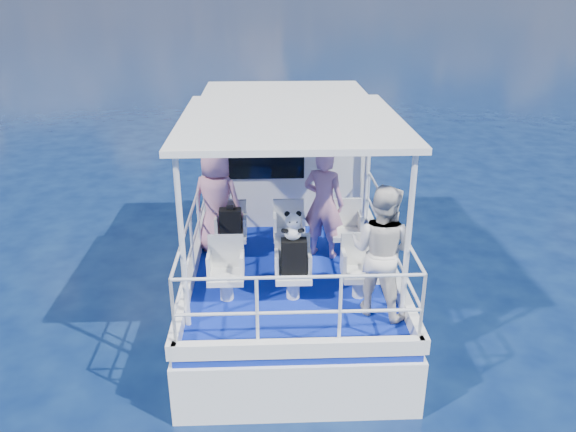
# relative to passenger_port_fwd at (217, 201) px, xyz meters

# --- Properties ---
(ground) EXTENTS (2000.00, 2000.00, 0.00)m
(ground) POSITION_rel_passenger_port_fwd_xyz_m (1.11, -0.40, -1.75)
(ground) COLOR #08153A
(ground) RESTS_ON ground
(hull) EXTENTS (3.00, 7.00, 1.60)m
(hull) POSITION_rel_passenger_port_fwd_xyz_m (1.11, 0.60, -1.75)
(hull) COLOR white
(hull) RESTS_ON ground
(deck) EXTENTS (2.90, 6.90, 0.10)m
(deck) POSITION_rel_passenger_port_fwd_xyz_m (1.11, 0.60, -0.90)
(deck) COLOR navy
(deck) RESTS_ON hull
(cabin) EXTENTS (2.85, 2.00, 2.20)m
(cabin) POSITION_rel_passenger_port_fwd_xyz_m (1.11, 1.90, 0.25)
(cabin) COLOR white
(cabin) RESTS_ON deck
(canopy) EXTENTS (3.00, 3.20, 0.08)m
(canopy) POSITION_rel_passenger_port_fwd_xyz_m (1.11, -0.60, 1.39)
(canopy) COLOR white
(canopy) RESTS_ON cabin
(canopy_posts) EXTENTS (2.77, 2.97, 2.20)m
(canopy_posts) POSITION_rel_passenger_port_fwd_xyz_m (1.11, -0.65, 0.25)
(canopy_posts) COLOR white
(canopy_posts) RESTS_ON deck
(railings) EXTENTS (2.84, 3.59, 1.00)m
(railings) POSITION_rel_passenger_port_fwd_xyz_m (1.11, -0.98, -0.35)
(railings) COLOR white
(railings) RESTS_ON deck
(seat_port_fwd) EXTENTS (0.48, 0.46, 0.38)m
(seat_port_fwd) POSITION_rel_passenger_port_fwd_xyz_m (0.21, -0.20, -0.66)
(seat_port_fwd) COLOR silver
(seat_port_fwd) RESTS_ON deck
(seat_center_fwd) EXTENTS (0.48, 0.46, 0.38)m
(seat_center_fwd) POSITION_rel_passenger_port_fwd_xyz_m (1.11, -0.20, -0.66)
(seat_center_fwd) COLOR silver
(seat_center_fwd) RESTS_ON deck
(seat_stbd_fwd) EXTENTS (0.48, 0.46, 0.38)m
(seat_stbd_fwd) POSITION_rel_passenger_port_fwd_xyz_m (2.01, -0.20, -0.66)
(seat_stbd_fwd) COLOR silver
(seat_stbd_fwd) RESTS_ON deck
(seat_port_aft) EXTENTS (0.48, 0.46, 0.38)m
(seat_port_aft) POSITION_rel_passenger_port_fwd_xyz_m (0.21, -1.50, -0.66)
(seat_port_aft) COLOR silver
(seat_port_aft) RESTS_ON deck
(seat_center_aft) EXTENTS (0.48, 0.46, 0.38)m
(seat_center_aft) POSITION_rel_passenger_port_fwd_xyz_m (1.11, -1.50, -0.66)
(seat_center_aft) COLOR silver
(seat_center_aft) RESTS_ON deck
(seat_stbd_aft) EXTENTS (0.48, 0.46, 0.38)m
(seat_stbd_aft) POSITION_rel_passenger_port_fwd_xyz_m (2.01, -1.50, -0.66)
(seat_stbd_aft) COLOR silver
(seat_stbd_aft) RESTS_ON deck
(passenger_port_fwd) EXTENTS (0.75, 0.65, 1.70)m
(passenger_port_fwd) POSITION_rel_passenger_port_fwd_xyz_m (0.00, 0.00, 0.00)
(passenger_port_fwd) COLOR #C9829E
(passenger_port_fwd) RESTS_ON deck
(passenger_stbd_fwd) EXTENTS (0.75, 0.63, 1.74)m
(passenger_stbd_fwd) POSITION_rel_passenger_port_fwd_xyz_m (1.64, -0.22, 0.02)
(passenger_stbd_fwd) COLOR #C6809F
(passenger_stbd_fwd) RESTS_ON deck
(passenger_stbd_aft) EXTENTS (1.07, 1.02, 1.74)m
(passenger_stbd_aft) POSITION_rel_passenger_port_fwd_xyz_m (2.20, -1.88, 0.02)
(passenger_stbd_aft) COLOR silver
(passenger_stbd_aft) RESTS_ON deck
(backpack_port) EXTENTS (0.33, 0.19, 0.43)m
(backpack_port) POSITION_rel_passenger_port_fwd_xyz_m (0.22, -0.28, -0.25)
(backpack_port) COLOR black
(backpack_port) RESTS_ON seat_port_fwd
(backpack_center) EXTENTS (0.34, 0.19, 0.50)m
(backpack_center) POSITION_rel_passenger_port_fwd_xyz_m (1.12, -1.55, -0.22)
(backpack_center) COLOR black
(backpack_center) RESTS_ON seat_center_aft
(compact_camera) EXTENTS (0.10, 0.06, 0.06)m
(compact_camera) POSITION_rel_passenger_port_fwd_xyz_m (0.22, -0.29, -0.00)
(compact_camera) COLOR black
(compact_camera) RESTS_ON backpack_port
(panda) EXTENTS (0.25, 0.21, 0.39)m
(panda) POSITION_rel_passenger_port_fwd_xyz_m (1.11, -1.53, 0.23)
(panda) COLOR white
(panda) RESTS_ON backpack_center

